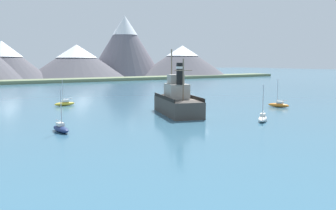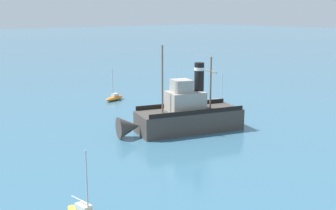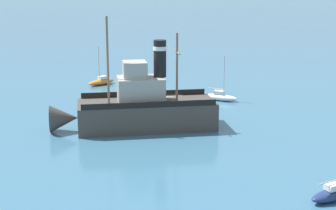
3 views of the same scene
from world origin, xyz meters
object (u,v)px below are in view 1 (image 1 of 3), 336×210
(old_tugboat, at_px, (176,102))
(sailboat_white, at_px, (263,118))
(sailboat_yellow, at_px, (65,103))
(sailboat_navy, at_px, (61,128))
(sailboat_orange, at_px, (279,105))

(old_tugboat, height_order, sailboat_white, old_tugboat)
(sailboat_white, bearing_deg, sailboat_yellow, 118.93)
(old_tugboat, bearing_deg, sailboat_navy, -166.47)
(sailboat_navy, distance_m, sailboat_yellow, 24.94)
(sailboat_navy, xyz_separation_m, sailboat_white, (24.87, -7.47, 0.00))
(sailboat_yellow, bearing_deg, sailboat_orange, -35.82)
(sailboat_white, relative_size, sailboat_orange, 1.00)
(sailboat_yellow, bearing_deg, sailboat_white, -61.07)
(sailboat_navy, height_order, sailboat_yellow, same)
(old_tugboat, distance_m, sailboat_white, 13.45)
(old_tugboat, relative_size, sailboat_white, 3.01)
(sailboat_navy, bearing_deg, old_tugboat, 13.53)
(sailboat_white, bearing_deg, old_tugboat, 115.71)
(old_tugboat, relative_size, sailboat_orange, 3.01)
(old_tugboat, height_order, sailboat_orange, old_tugboat)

